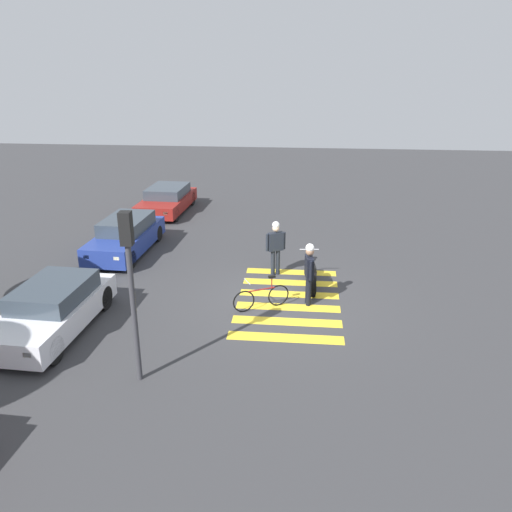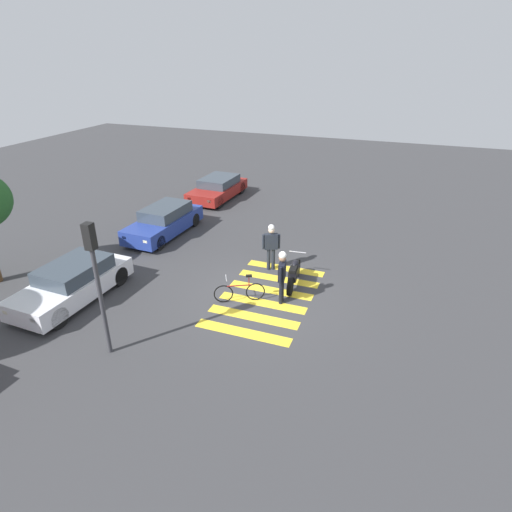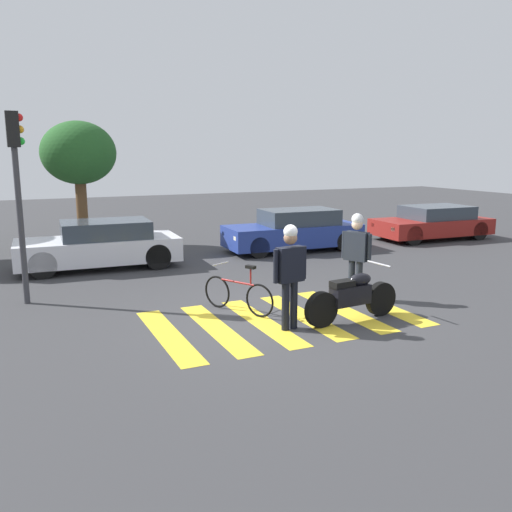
% 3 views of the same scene
% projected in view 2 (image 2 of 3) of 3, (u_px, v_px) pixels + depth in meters
% --- Properties ---
extents(ground_plane, '(60.00, 60.00, 0.00)m').
position_uv_depth(ground_plane, '(267.00, 296.00, 14.91)').
color(ground_plane, '#38383A').
extents(police_motorcycle, '(2.10, 0.62, 1.05)m').
position_uv_depth(police_motorcycle, '(294.00, 274.00, 15.44)').
color(police_motorcycle, black).
rests_on(police_motorcycle, ground_plane).
extents(leaning_bicycle, '(0.85, 1.56, 0.99)m').
position_uv_depth(leaning_bicycle, '(240.00, 292.00, 14.47)').
color(leaning_bicycle, black).
rests_on(leaning_bicycle, ground_plane).
extents(officer_on_foot, '(0.40, 0.64, 1.87)m').
position_uv_depth(officer_on_foot, '(271.00, 243.00, 16.28)').
color(officer_on_foot, '#1E232D').
rests_on(officer_on_foot, ground_plane).
extents(officer_by_motorcycle, '(0.70, 0.28, 1.90)m').
position_uv_depth(officer_by_motorcycle, '(282.00, 273.00, 14.10)').
color(officer_by_motorcycle, black).
rests_on(officer_by_motorcycle, ground_plane).
extents(crosswalk_stripes, '(4.95, 3.05, 0.01)m').
position_uv_depth(crosswalk_stripes, '(267.00, 296.00, 14.91)').
color(crosswalk_stripes, yellow).
rests_on(crosswalk_stripes, ground_plane).
extents(car_white_van, '(4.34, 1.95, 1.29)m').
position_uv_depth(car_white_van, '(73.00, 283.00, 14.50)').
color(car_white_van, black).
rests_on(car_white_van, ground_plane).
extents(car_blue_hatchback, '(4.41, 1.85, 1.33)m').
position_uv_depth(car_blue_hatchback, '(164.00, 221.00, 19.65)').
color(car_blue_hatchback, black).
rests_on(car_blue_hatchback, ground_plane).
extents(car_maroon_wagon, '(4.32, 2.05, 1.20)m').
position_uv_depth(car_maroon_wagon, '(218.00, 188.00, 24.46)').
color(car_maroon_wagon, black).
rests_on(car_maroon_wagon, ground_plane).
extents(traffic_light_pole, '(0.33, 0.25, 3.92)m').
position_uv_depth(traffic_light_pole, '(96.00, 269.00, 11.05)').
color(traffic_light_pole, '#38383D').
rests_on(traffic_light_pole, ground_plane).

